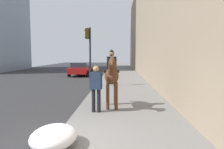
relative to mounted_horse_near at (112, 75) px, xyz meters
The scene contains 6 objects.
sidewalk_slab 3.81m from the mounted_horse_near, behind, with size 120.00×3.83×0.12m, color slate.
mounted_horse_near is the anchor object (origin of this frame).
pedestrian_greeting 0.97m from the mounted_horse_near, 143.13° to the left, with size 0.32×0.44×1.70m.
car_near_lane 15.19m from the mounted_horse_near, 14.48° to the left, with size 4.36×2.20×1.44m.
traffic_light_near_curb 6.30m from the mounted_horse_near, 16.13° to the left, with size 0.20×0.44×4.02m.
snow_pile_near 4.15m from the mounted_horse_near, 162.67° to the left, with size 1.35×1.04×0.47m, color white.
Camera 1 is at (-5.16, -1.63, 2.21)m, focal length 35.34 mm.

